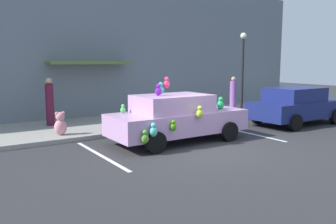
{
  "coord_description": "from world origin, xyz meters",
  "views": [
    {
      "loc": [
        -6.58,
        -7.95,
        2.59
      ],
      "look_at": [
        -0.1,
        1.86,
        0.9
      ],
      "focal_mm": 37.38,
      "sensor_mm": 36.0,
      "label": 1
    }
  ],
  "objects": [
    {
      "name": "teddy_bear_on_sidewalk",
      "position": [
        -3.23,
        3.67,
        0.52
      ],
      "size": [
        0.42,
        0.35,
        0.8
      ],
      "color": "pink",
      "rests_on": "sidewalk"
    },
    {
      "name": "plush_covered_car",
      "position": [
        -0.15,
        1.25,
        0.8
      ],
      "size": [
        4.58,
        2.09,
        2.13
      ],
      "color": "#C798CA",
      "rests_on": "ground"
    },
    {
      "name": "storefront_building",
      "position": [
        -0.01,
        7.14,
        3.19
      ],
      "size": [
        24.0,
        1.25,
        6.4
      ],
      "color": "slate",
      "rests_on": "ground"
    },
    {
      "name": "parking_stripe_front",
      "position": [
        2.8,
        1.0,
        0.0
      ],
      "size": [
        0.12,
        3.6,
        0.01
      ],
      "primitive_type": "cube",
      "color": "silver",
      "rests_on": "ground"
    },
    {
      "name": "pedestrian_walking_past",
      "position": [
        5.21,
        4.23,
        0.97
      ],
      "size": [
        0.32,
        0.32,
        1.74
      ],
      "color": "#8F59A7",
      "rests_on": "sidewalk"
    },
    {
      "name": "sidewalk",
      "position": [
        0.0,
        5.0,
        0.07
      ],
      "size": [
        24.0,
        4.0,
        0.15
      ],
      "primitive_type": "cube",
      "color": "gray",
      "rests_on": "ground"
    },
    {
      "name": "pedestrian_by_lamp",
      "position": [
        -3.03,
        5.67,
        1.03
      ],
      "size": [
        0.31,
        0.31,
        1.84
      ],
      "color": "#53172E",
      "rests_on": "sidewalk"
    },
    {
      "name": "parking_stripe_rear",
      "position": [
        -2.92,
        1.0,
        0.0
      ],
      "size": [
        0.12,
        3.6,
        0.01
      ],
      "primitive_type": "cube",
      "color": "silver",
      "rests_on": "ground"
    },
    {
      "name": "street_lamp_post",
      "position": [
        5.04,
        3.5,
        2.45
      ],
      "size": [
        0.28,
        0.28,
        3.73
      ],
      "color": "black",
      "rests_on": "sidewalk"
    },
    {
      "name": "parked_sedan_behind",
      "position": [
        5.85,
        1.14,
        0.79
      ],
      "size": [
        4.3,
        2.05,
        1.54
      ],
      "color": "navy",
      "rests_on": "ground"
    },
    {
      "name": "ground_plane",
      "position": [
        0.0,
        0.0,
        0.0
      ],
      "size": [
        60.0,
        60.0,
        0.0
      ],
      "primitive_type": "plane",
      "color": "#2D2D30"
    }
  ]
}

